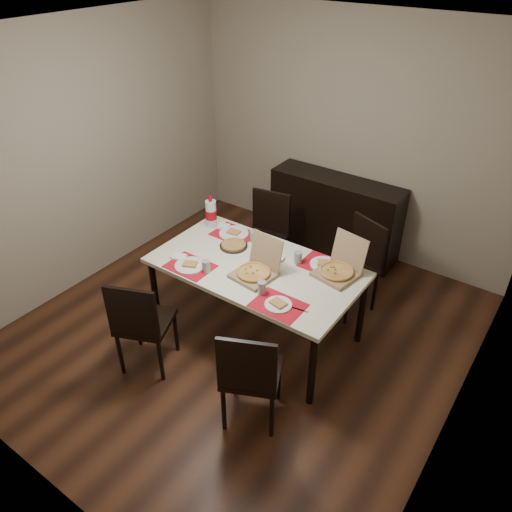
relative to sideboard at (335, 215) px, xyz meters
The scene contains 18 objects.
ground 1.84m from the sideboard, 90.00° to the right, with size 3.80×4.00×0.02m, color #442414.
room_walls 1.86m from the sideboard, 90.00° to the right, with size 3.84×4.02×2.62m.
sideboard is the anchor object (origin of this frame).
dining_table 1.72m from the sideboard, 86.53° to the right, with size 1.80×1.00×0.75m.
chair_near_left 2.65m from the sideboard, 98.63° to the right, with size 0.55×0.55×0.93m.
chair_near_right 2.64m from the sideboard, 75.57° to the right, with size 0.56×0.56×0.93m.
chair_far_left 0.92m from the sideboard, 113.71° to the right, with size 0.49×0.49×0.93m.
chair_far_right 1.04m from the sideboard, 50.69° to the right, with size 0.54×0.54×0.93m.
setting_near_left 2.08m from the sideboard, 99.29° to the right, with size 0.44×0.30×0.11m.
setting_near_right 2.11m from the sideboard, 76.13° to the right, with size 0.46×0.30×0.11m.
setting_far_left 1.46m from the sideboard, 103.75° to the right, with size 0.49×0.30×0.11m.
setting_far_right 1.51m from the sideboard, 69.10° to the right, with size 0.50×0.30×0.11m.
napkin_loose 1.76m from the sideboard, 87.23° to the right, with size 0.12×0.11×0.02m, color white.
pizza_box_center 1.86m from the sideboard, 84.21° to the right, with size 0.36×0.39×0.32m.
pizza_box_right 1.62m from the sideboard, 62.04° to the right, with size 0.38×0.41×0.32m.
faina_plate 1.61m from the sideboard, 98.82° to the right, with size 0.26×0.26×0.03m.
dip_bowl 1.55m from the sideboard, 82.14° to the right, with size 0.11×0.11×0.03m, color white.
soda_bottle 1.59m from the sideboard, 115.02° to the right, with size 0.11×0.11×0.32m.
Camera 1 is at (2.15, -2.82, 3.20)m, focal length 35.00 mm.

